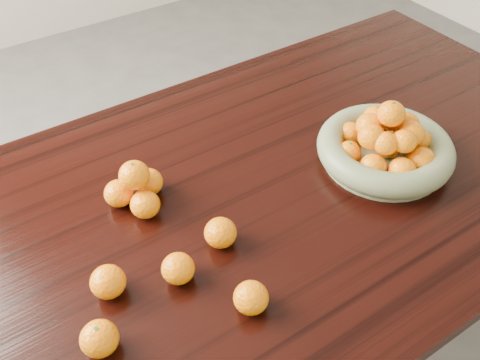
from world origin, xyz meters
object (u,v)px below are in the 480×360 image
fruit_bowl (386,146)px  loose_orange_0 (99,339)px  orange_pyramid (137,188)px  dining_table (241,224)px

fruit_bowl → loose_orange_0: 0.78m
orange_pyramid → dining_table: bearing=-29.8°
orange_pyramid → loose_orange_0: bearing=-126.0°
fruit_bowl → orange_pyramid: size_ratio=2.38×
fruit_bowl → orange_pyramid: bearing=160.7°
dining_table → loose_orange_0: 0.47m
dining_table → loose_orange_0: size_ratio=29.22×
dining_table → orange_pyramid: orange_pyramid is taller
fruit_bowl → orange_pyramid: fruit_bowl is taller
dining_table → fruit_bowl: fruit_bowl is taller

